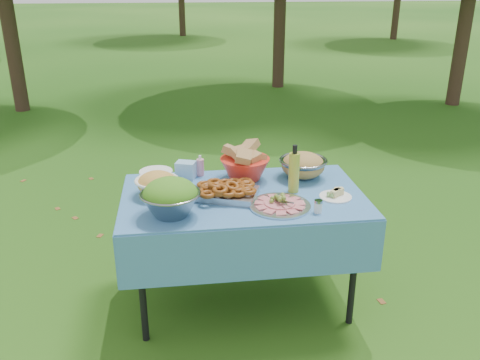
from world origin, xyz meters
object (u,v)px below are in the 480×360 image
at_px(salad_bowl, 170,197).
at_px(charcuterie_platter, 280,200).
at_px(oil_bottle, 294,169).
at_px(bread_bowl, 245,163).
at_px(picnic_table, 243,249).
at_px(pasta_bowl_steel, 303,165).
at_px(plate_stack, 156,175).

relative_size(salad_bowl, charcuterie_platter, 0.92).
height_order(salad_bowl, oil_bottle, oil_bottle).
distance_m(charcuterie_platter, oil_bottle, 0.27).
height_order(salad_bowl, bread_bowl, salad_bowl).
bearing_deg(charcuterie_platter, picnic_table, 132.94).
height_order(bread_bowl, pasta_bowl_steel, bread_bowl).
xyz_separation_m(pasta_bowl_steel, charcuterie_platter, (-0.24, -0.44, -0.04)).
xyz_separation_m(salad_bowl, charcuterie_platter, (0.62, 0.03, -0.07)).
bearing_deg(oil_bottle, picnic_table, -178.55).
distance_m(plate_stack, oil_bottle, 0.90).
bearing_deg(picnic_table, bread_bowl, 79.85).
relative_size(plate_stack, pasta_bowl_steel, 0.70).
distance_m(salad_bowl, pasta_bowl_steel, 0.99).
xyz_separation_m(picnic_table, pasta_bowl_steel, (0.43, 0.24, 0.46)).
xyz_separation_m(picnic_table, salad_bowl, (-0.43, -0.23, 0.49)).
bearing_deg(pasta_bowl_steel, oil_bottle, -116.39).
height_order(salad_bowl, charcuterie_platter, salad_bowl).
relative_size(plate_stack, oil_bottle, 0.72).
relative_size(charcuterie_platter, oil_bottle, 1.19).
distance_m(pasta_bowl_steel, oil_bottle, 0.27).
xyz_separation_m(picnic_table, oil_bottle, (0.31, 0.01, 0.53)).
bearing_deg(bread_bowl, oil_bottle, -43.33).
relative_size(bread_bowl, pasta_bowl_steel, 1.04).
bearing_deg(oil_bottle, bread_bowl, 136.67).
bearing_deg(plate_stack, oil_bottle, -19.89).
relative_size(salad_bowl, pasta_bowl_steel, 1.06).
distance_m(bread_bowl, pasta_bowl_steel, 0.38).
distance_m(picnic_table, plate_stack, 0.74).
distance_m(bread_bowl, oil_bottle, 0.37).
distance_m(picnic_table, bread_bowl, 0.55).
bearing_deg(oil_bottle, plate_stack, 160.11).
xyz_separation_m(pasta_bowl_steel, oil_bottle, (-0.12, -0.24, 0.07)).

